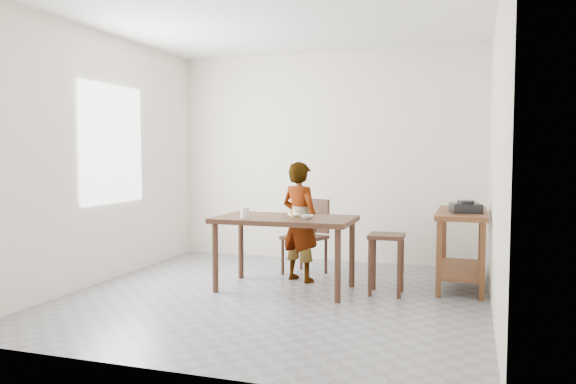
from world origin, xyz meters
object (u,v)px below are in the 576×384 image
(prep_counter, at_px, (461,249))
(dining_chair, at_px, (304,237))
(dining_table, at_px, (285,253))
(stool, at_px, (386,264))
(child, at_px, (300,222))

(prep_counter, xyz_separation_m, dining_chair, (-1.74, 0.07, 0.03))
(dining_table, height_order, dining_chair, dining_chair)
(dining_table, distance_m, stool, 1.03)
(child, bearing_deg, dining_table, 109.31)
(dining_chair, relative_size, stool, 1.44)
(dining_chair, distance_m, stool, 1.22)
(dining_table, xyz_separation_m, prep_counter, (1.72, 0.70, 0.03))
(dining_chair, xyz_separation_m, stool, (1.04, -0.63, -0.13))
(dining_chair, height_order, stool, dining_chair)
(dining_table, distance_m, prep_counter, 1.86)
(dining_chair, bearing_deg, dining_table, -68.90)
(dining_table, distance_m, dining_chair, 0.77)
(stool, bearing_deg, child, 163.59)
(child, xyz_separation_m, dining_chair, (-0.05, 0.34, -0.22))
(prep_counter, height_order, child, child)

